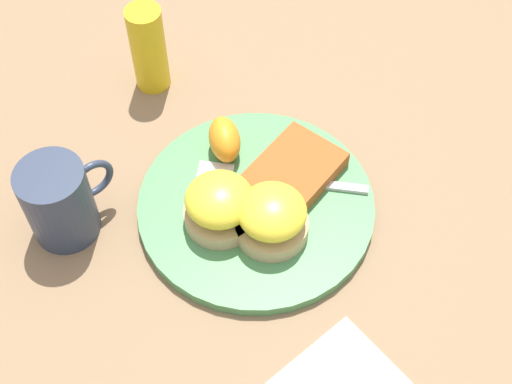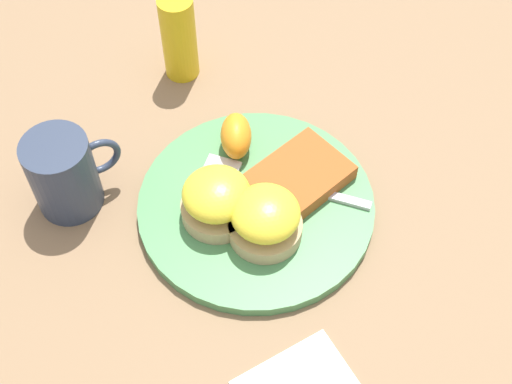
# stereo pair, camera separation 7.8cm
# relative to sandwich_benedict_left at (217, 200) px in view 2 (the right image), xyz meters

# --- Properties ---
(ground_plane) EXTENTS (1.10, 1.10, 0.00)m
(ground_plane) POSITION_rel_sandwich_benedict_left_xyz_m (0.04, -0.01, -0.04)
(ground_plane) COLOR #846647
(plate) EXTENTS (0.27, 0.27, 0.01)m
(plate) POSITION_rel_sandwich_benedict_left_xyz_m (0.04, -0.01, -0.04)
(plate) COLOR #47844C
(plate) RESTS_ON ground_plane
(sandwich_benedict_left) EXTENTS (0.08, 0.08, 0.06)m
(sandwich_benedict_left) POSITION_rel_sandwich_benedict_left_xyz_m (0.00, 0.00, 0.00)
(sandwich_benedict_left) COLOR tan
(sandwich_benedict_left) RESTS_ON plate
(sandwich_benedict_right) EXTENTS (0.08, 0.08, 0.06)m
(sandwich_benedict_right) POSITION_rel_sandwich_benedict_left_xyz_m (0.03, -0.05, 0.00)
(sandwich_benedict_right) COLOR tan
(sandwich_benedict_right) RESTS_ON plate
(hashbrown_patty) EXTENTS (0.14, 0.11, 0.02)m
(hashbrown_patty) POSITION_rel_sandwich_benedict_left_xyz_m (0.10, -0.01, -0.02)
(hashbrown_patty) COLOR #A14F20
(hashbrown_patty) RESTS_ON plate
(orange_wedge) EXTENTS (0.06, 0.07, 0.04)m
(orange_wedge) POSITION_rel_sandwich_benedict_left_xyz_m (0.06, 0.07, -0.01)
(orange_wedge) COLOR orange
(orange_wedge) RESTS_ON plate
(fork) EXTENTS (0.15, 0.15, 0.00)m
(fork) POSITION_rel_sandwich_benedict_left_xyz_m (0.08, 0.01, -0.03)
(fork) COLOR silver
(fork) RESTS_ON plate
(cup) EXTENTS (0.10, 0.07, 0.10)m
(cup) POSITION_rel_sandwich_benedict_left_xyz_m (-0.13, 0.11, 0.01)
(cup) COLOR #2D384C
(cup) RESTS_ON ground_plane
(condiment_bottle) EXTENTS (0.04, 0.04, 0.12)m
(condiment_bottle) POSITION_rel_sandwich_benedict_left_xyz_m (0.06, 0.23, 0.02)
(condiment_bottle) COLOR gold
(condiment_bottle) RESTS_ON ground_plane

